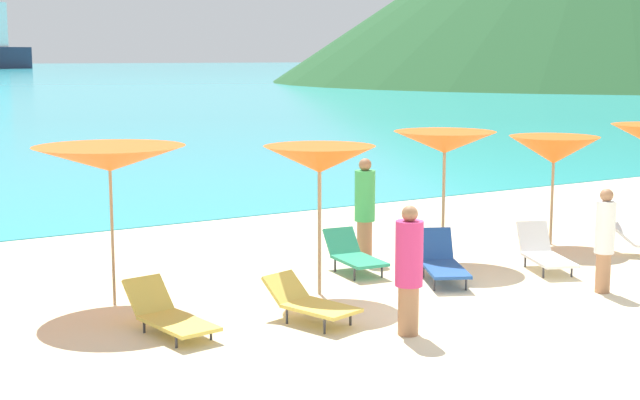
{
  "coord_description": "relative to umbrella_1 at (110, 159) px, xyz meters",
  "views": [
    {
      "loc": [
        -8.84,
        -9.71,
        3.66
      ],
      "look_at": [
        -0.59,
        3.62,
        1.2
      ],
      "focal_mm": 51.64,
      "sensor_mm": 36.0,
      "label": 1
    }
  ],
  "objects": [
    {
      "name": "lounge_chair_5",
      "position": [
        5.06,
        -1.44,
        -1.86
      ],
      "size": [
        1.23,
        1.65,
        0.77
      ],
      "rotation": [
        0.0,
        0.0,
        -0.47
      ],
      "color": "#1E478C",
      "rests_on": "ground_plane"
    },
    {
      "name": "beachgoer_0",
      "position": [
        2.81,
        -3.5,
        -1.27
      ],
      "size": [
        0.37,
        0.37,
        1.74
      ],
      "rotation": [
        0.0,
        0.0,
        3.28
      ],
      "color": "#A3704C",
      "rests_on": "ground_plane"
    },
    {
      "name": "beachgoer_2",
      "position": [
        4.92,
        0.59,
        -1.21
      ],
      "size": [
        0.37,
        0.37,
        1.85
      ],
      "rotation": [
        0.0,
        0.0,
        6.25
      ],
      "color": "#A3704C",
      "rests_on": "ground_plane"
    },
    {
      "name": "beachgoer_1",
      "position": [
        6.73,
        -3.34,
        -1.31
      ],
      "size": [
        0.31,
        0.31,
        1.64
      ],
      "rotation": [
        0.0,
        0.0,
        3.27
      ],
      "color": "#A3704C",
      "rests_on": "ground_plane"
    },
    {
      "name": "lounge_chair_0",
      "position": [
        0.14,
        -1.76,
        -1.93
      ],
      "size": [
        0.81,
        1.68,
        0.64
      ],
      "rotation": [
        0.0,
        0.0,
        0.13
      ],
      "color": "#D8BF4C",
      "rests_on": "ground_plane"
    },
    {
      "name": "umbrella_1",
      "position": [
        0.0,
        0.0,
        0.0
      ],
      "size": [
        2.26,
        2.26,
        2.37
      ],
      "color": "#9E7F59",
      "rests_on": "ground_plane"
    },
    {
      "name": "ground_plane",
      "position": [
        4.45,
        6.8,
        -2.33
      ],
      "size": [
        50.0,
        100.0,
        0.3
      ],
      "primitive_type": "cube",
      "color": "beige"
    },
    {
      "name": "umbrella_3",
      "position": [
        6.08,
        -0.21,
        -0.05
      ],
      "size": [
        1.85,
        1.85,
        2.34
      ],
      "color": "#9E7F59",
      "rests_on": "ground_plane"
    },
    {
      "name": "umbrella_4",
      "position": [
        8.8,
        -0.22,
        -0.33
      ],
      "size": [
        1.76,
        1.76,
        2.12
      ],
      "color": "#9E7F59",
      "rests_on": "ground_plane"
    },
    {
      "name": "lounge_chair_2",
      "position": [
        7.09,
        -1.73,
        -1.88
      ],
      "size": [
        1.09,
        1.57,
        0.75
      ],
      "rotation": [
        0.0,
        0.0,
        -0.4
      ],
      "color": "white",
      "rests_on": "ground_plane"
    },
    {
      "name": "lounge_chair_3",
      "position": [
        1.99,
        -2.32,
        -1.89
      ],
      "size": [
        0.96,
        1.5,
        0.6
      ],
      "rotation": [
        0.0,
        0.0,
        0.28
      ],
      "color": "#D8BF4C",
      "rests_on": "ground_plane"
    },
    {
      "name": "lounge_chair_4",
      "position": [
        4.17,
        -0.18,
        -1.87
      ],
      "size": [
        0.74,
        1.43,
        0.68
      ],
      "rotation": [
        0.0,
        0.0,
        -0.11
      ],
      "color": "#268C66",
      "rests_on": "ground_plane"
    },
    {
      "name": "umbrella_2",
      "position": [
        2.91,
        -1.1,
        -0.08
      ],
      "size": [
        1.81,
        1.81,
        2.31
      ],
      "color": "#9E7F59",
      "rests_on": "ground_plane"
    }
  ]
}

